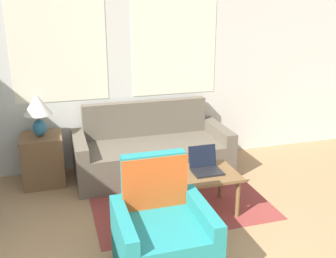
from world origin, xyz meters
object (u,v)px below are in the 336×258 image
at_px(couch, 151,153).
at_px(coffee_table, 187,179).
at_px(table_lamp, 38,108).
at_px(tv_remote, 148,173).
at_px(armchair, 162,238).
at_px(book_red, 172,172).
at_px(laptop, 205,166).
at_px(cup_navy, 164,177).

bearing_deg(couch, coffee_table, -84.79).
bearing_deg(table_lamp, tv_remote, -45.33).
xyz_separation_m(armchair, book_red, (0.33, 0.82, 0.16)).
height_order(laptop, tv_remote, laptop).
bearing_deg(cup_navy, book_red, 45.38).
height_order(coffee_table, cup_navy, cup_navy).
height_order(table_lamp, coffee_table, table_lamp).
distance_m(cup_navy, book_red, 0.17).
height_order(armchair, book_red, armchair).
bearing_deg(couch, laptop, -73.13).
height_order(coffee_table, laptop, laptop).
height_order(laptop, cup_navy, laptop).
relative_size(armchair, coffee_table, 0.88).
height_order(table_lamp, laptop, table_lamp).
xyz_separation_m(coffee_table, laptop, (0.21, 0.04, 0.10)).
bearing_deg(cup_navy, coffee_table, 12.93).
height_order(armchair, cup_navy, armchair).
relative_size(coffee_table, book_red, 4.21).
distance_m(coffee_table, cup_navy, 0.28).
bearing_deg(laptop, table_lamp, 145.22).
height_order(table_lamp, tv_remote, table_lamp).
bearing_deg(laptop, book_red, 176.94).
bearing_deg(book_red, coffee_table, -23.83).
bearing_deg(coffee_table, laptop, 11.27).
distance_m(couch, armchair, 1.86).
relative_size(coffee_table, laptop, 3.52).
relative_size(couch, book_red, 7.67).
distance_m(armchair, table_lamp, 2.21).
bearing_deg(tv_remote, armchair, -96.71).
bearing_deg(tv_remote, laptop, -7.91).
xyz_separation_m(laptop, cup_navy, (-0.47, -0.10, -0.01)).
xyz_separation_m(coffee_table, book_red, (-0.14, 0.06, 0.07)).
distance_m(armchair, coffee_table, 0.90).
xyz_separation_m(couch, coffee_table, (0.10, -1.06, 0.11)).
xyz_separation_m(coffee_table, cup_navy, (-0.26, -0.06, 0.09)).
distance_m(couch, book_red, 1.01).
relative_size(table_lamp, cup_navy, 5.53).
relative_size(armchair, book_red, 3.71).
distance_m(table_lamp, coffee_table, 1.87).
xyz_separation_m(armchair, table_lamp, (-0.91, 1.91, 0.64)).
bearing_deg(table_lamp, coffee_table, -39.74).
distance_m(laptop, tv_remote, 0.59).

